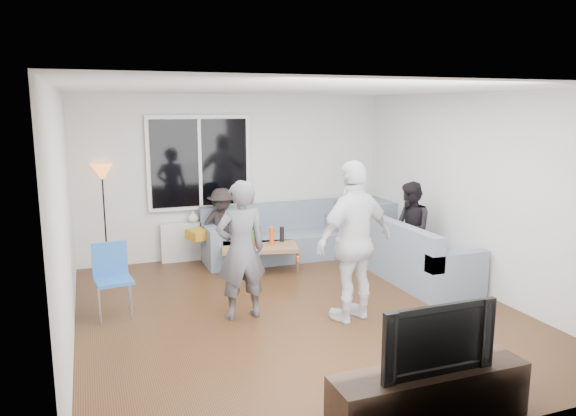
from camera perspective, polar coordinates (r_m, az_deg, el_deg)
name	(u,v)px	position (r m, az deg, el deg)	size (l,w,h in m)	color
floor	(298,313)	(6.62, 1.03, -10.97)	(5.00, 5.50, 0.04)	#56351C
ceiling	(299,88)	(6.16, 1.11, 12.51)	(5.00, 5.50, 0.04)	white
wall_back	(235,176)	(8.86, -5.54, 3.34)	(5.00, 0.04, 2.60)	silver
wall_front	(447,273)	(3.89, 16.34, -6.54)	(5.00, 0.04, 2.60)	silver
wall_left	(62,221)	(5.84, -22.60, -1.24)	(0.04, 5.50, 2.60)	silver
wall_right	(476,193)	(7.55, 19.17, 1.52)	(0.04, 5.50, 2.60)	silver
window_frame	(199,163)	(8.62, -9.30, 4.72)	(1.62, 0.06, 1.47)	white
window_glass	(200,163)	(8.58, -9.24, 4.70)	(1.50, 0.02, 1.35)	black
window_mullion	(200,163)	(8.57, -9.23, 4.69)	(0.05, 0.03, 1.35)	white
radiator	(202,240)	(8.80, -9.00, -3.36)	(1.30, 0.12, 0.62)	silver
potted_plant	(226,209)	(8.75, -6.51, -0.13)	(0.19, 0.15, 0.35)	#336227
vase	(193,217)	(8.65, -9.93, -0.91)	(0.17, 0.17, 0.18)	white
sofa_back_section	(276,233)	(8.70, -1.31, -2.61)	(2.30, 0.85, 0.85)	slate
sofa_right_section	(416,250)	(7.88, 13.28, -4.30)	(0.85, 2.00, 0.85)	slate
sofa_corner	(362,225)	(9.31, 7.81, -1.82)	(0.85, 0.85, 0.85)	slate
cushion_yellow	(201,234)	(8.35, -9.11, -2.71)	(0.38, 0.32, 0.14)	orange
cushion_red	(247,229)	(8.60, -4.29, -2.21)	(0.36, 0.30, 0.13)	maroon
coffee_table	(260,258)	(8.09, -2.97, -5.29)	(1.10, 0.60, 0.40)	#A0774D
pitcher	(253,240)	(7.98, -3.65, -3.41)	(0.17, 0.17, 0.17)	maroon
side_chair	(114,282)	(6.63, -17.82, -7.36)	(0.40, 0.40, 0.86)	#2963B4
floor_lamp	(105,217)	(8.64, -18.69, -0.86)	(0.32, 0.32, 1.56)	orange
player_left	(241,250)	(6.22, -4.95, -4.43)	(0.59, 0.39, 1.61)	#515056
player_right	(355,242)	(6.17, 7.00, -3.52)	(1.08, 0.45, 1.84)	silver
spectator_right	(410,229)	(7.96, 12.67, -2.21)	(0.67, 0.52, 1.37)	black
spectator_back	(222,226)	(8.45, -6.95, -1.91)	(0.77, 0.44, 1.19)	black
tv_console	(429,396)	(4.57, 14.57, -18.52)	(1.60, 0.40, 0.44)	#2F2017
television	(432,335)	(4.35, 14.89, -12.80)	(0.96, 0.13, 0.55)	black
bottle_e	(282,234)	(8.22, -0.64, -2.76)	(0.07, 0.07, 0.23)	black
bottle_a	(240,237)	(8.03, -5.06, -3.05)	(0.07, 0.07, 0.25)	#D3590C
bottle_d	(272,236)	(8.02, -1.71, -2.95)	(0.07, 0.07, 0.27)	#FF5316
bottle_b	(251,239)	(7.88, -3.88, -3.28)	(0.08, 0.08, 0.25)	#268618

